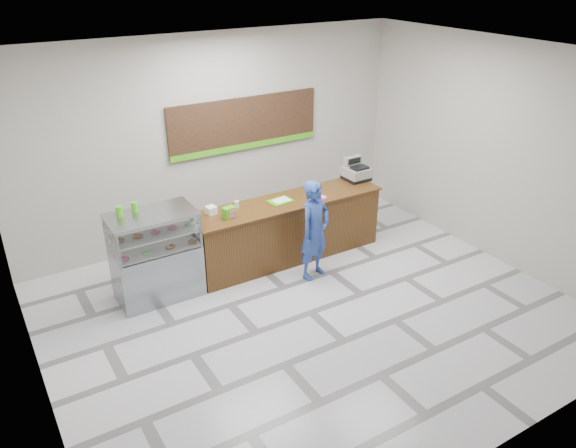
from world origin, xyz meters
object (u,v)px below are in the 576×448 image
sales_counter (288,229)px  cash_register (356,171)px  display_case (156,255)px  serving_tray (280,201)px  customer (315,230)px

sales_counter → cash_register: (1.50, 0.18, 0.66)m
display_case → serving_tray: display_case is taller
cash_register → customer: 1.74m
serving_tray → customer: bearing=-84.0°
serving_tray → customer: 0.79m
sales_counter → display_case: display_case is taller
display_case → customer: 2.38m
cash_register → serving_tray: (-1.62, -0.16, -0.13)m
display_case → cash_register: cash_register is taller
cash_register → serving_tray: size_ratio=1.06×
display_case → cash_register: size_ratio=3.10×
cash_register → customer: bearing=-149.5°
sales_counter → serving_tray: serving_tray is taller
sales_counter → cash_register: cash_register is taller
display_case → cash_register: 3.76m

